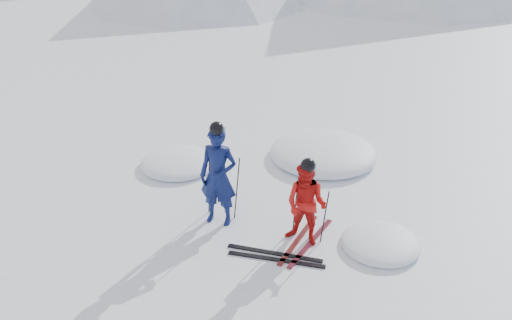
% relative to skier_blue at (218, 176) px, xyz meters
% --- Properties ---
extents(ground, '(160.00, 160.00, 0.00)m').
position_rel_skier_blue_xyz_m(ground, '(2.22, 0.19, -0.98)').
color(ground, white).
rests_on(ground, ground).
extents(skier_blue, '(0.78, 0.57, 1.95)m').
position_rel_skier_blue_xyz_m(skier_blue, '(0.00, 0.00, 0.00)').
color(skier_blue, '#0C164A').
rests_on(skier_blue, ground).
extents(skier_red, '(0.79, 0.62, 1.57)m').
position_rel_skier_blue_xyz_m(skier_red, '(1.71, 0.09, -0.19)').
color(skier_red, red).
rests_on(skier_red, ground).
extents(pole_blue_left, '(0.13, 0.09, 1.30)m').
position_rel_skier_blue_xyz_m(pole_blue_left, '(-0.30, 0.15, -0.33)').
color(pole_blue_left, black).
rests_on(pole_blue_left, ground).
extents(pole_blue_right, '(0.13, 0.08, 1.30)m').
position_rel_skier_blue_xyz_m(pole_blue_right, '(0.25, 0.25, -0.33)').
color(pole_blue_right, black).
rests_on(pole_blue_right, ground).
extents(pole_red_left, '(0.11, 0.09, 1.04)m').
position_rel_skier_blue_xyz_m(pole_red_left, '(1.41, 0.34, -0.45)').
color(pole_red_left, black).
rests_on(pole_red_left, ground).
extents(pole_red_right, '(0.11, 0.08, 1.04)m').
position_rel_skier_blue_xyz_m(pole_red_right, '(2.01, 0.24, -0.45)').
color(pole_red_right, black).
rests_on(pole_red_right, ground).
extents(ski_worn_left, '(0.10, 1.70, 0.03)m').
position_rel_skier_blue_xyz_m(ski_worn_left, '(1.59, 0.09, -0.96)').
color(ski_worn_left, black).
rests_on(ski_worn_left, ground).
extents(ski_worn_right, '(0.21, 1.70, 0.03)m').
position_rel_skier_blue_xyz_m(ski_worn_right, '(1.83, 0.09, -0.96)').
color(ski_worn_right, black).
rests_on(ski_worn_right, ground).
extents(ski_loose_a, '(1.69, 0.40, 0.03)m').
position_rel_skier_blue_xyz_m(ski_loose_a, '(1.38, -0.48, -0.96)').
color(ski_loose_a, black).
rests_on(ski_loose_a, ground).
extents(ski_loose_b, '(1.68, 0.45, 0.03)m').
position_rel_skier_blue_xyz_m(ski_loose_b, '(1.48, -0.63, -0.96)').
color(ski_loose_b, black).
rests_on(ski_loose_b, ground).
extents(snow_lumps, '(6.53, 4.87, 0.56)m').
position_rel_skier_blue_xyz_m(snow_lumps, '(0.49, 2.72, -0.98)').
color(snow_lumps, white).
rests_on(snow_lumps, ground).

